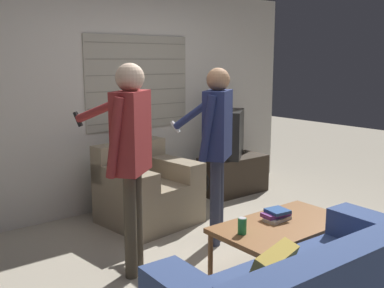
% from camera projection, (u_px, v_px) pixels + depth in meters
% --- Properties ---
extents(ground_plane, '(16.00, 16.00, 0.00)m').
position_uv_depth(ground_plane, '(238.00, 264.00, 3.83)').
color(ground_plane, '#B2A893').
extents(wall_back, '(5.20, 0.08, 2.55)m').
position_uv_depth(wall_back, '(119.00, 98.00, 5.17)').
color(wall_back, silver).
rests_on(wall_back, ground_plane).
extents(armchair_beige, '(0.98, 0.95, 0.84)m').
position_uv_depth(armchair_beige, '(146.00, 191.00, 4.81)').
color(armchair_beige, gray).
rests_on(armchair_beige, ground_plane).
extents(coffee_table, '(1.13, 0.61, 0.43)m').
position_uv_depth(coffee_table, '(282.00, 228.00, 3.60)').
color(coffee_table, brown).
rests_on(coffee_table, ground_plane).
extents(tv_stand, '(0.88, 0.45, 0.49)m').
position_uv_depth(tv_stand, '(233.00, 175.00, 5.87)').
color(tv_stand, '#33281E').
rests_on(tv_stand, ground_plane).
extents(tv, '(0.62, 0.57, 0.60)m').
position_uv_depth(tv, '(234.00, 134.00, 5.77)').
color(tv, black).
rests_on(tv, tv_stand).
extents(person_left_standing, '(0.49, 0.81, 1.70)m').
position_uv_depth(person_left_standing, '(130.00, 144.00, 3.48)').
color(person_left_standing, '#4C4233').
rests_on(person_left_standing, ground_plane).
extents(person_right_standing, '(0.48, 0.75, 1.65)m').
position_uv_depth(person_right_standing, '(216.00, 135.00, 4.11)').
color(person_right_standing, '#33384C').
rests_on(person_right_standing, ground_plane).
extents(book_stack, '(0.25, 0.18, 0.09)m').
position_uv_depth(book_stack, '(277.00, 215.00, 3.66)').
color(book_stack, beige).
rests_on(book_stack, coffee_table).
extents(soda_can, '(0.07, 0.07, 0.13)m').
position_uv_depth(soda_can, '(242.00, 226.00, 3.36)').
color(soda_can, '#238E47').
rests_on(soda_can, coffee_table).
extents(spare_remote, '(0.06, 0.14, 0.02)m').
position_uv_depth(spare_remote, '(283.00, 213.00, 3.79)').
color(spare_remote, white).
rests_on(spare_remote, coffee_table).
extents(floor_fan, '(0.35, 0.20, 0.44)m').
position_uv_depth(floor_fan, '(198.00, 188.00, 5.34)').
color(floor_fan, black).
rests_on(floor_fan, ground_plane).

